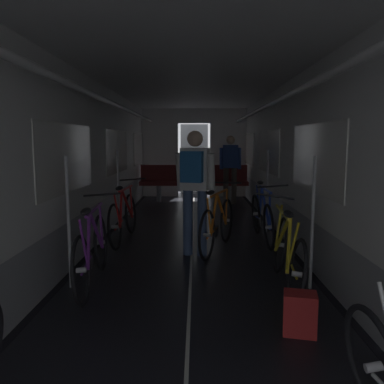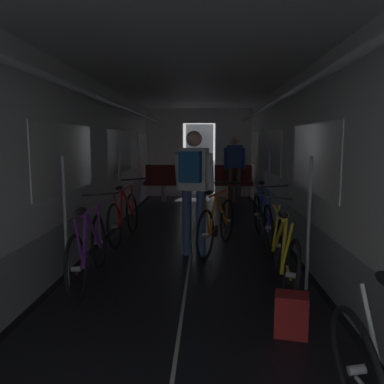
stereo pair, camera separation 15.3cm
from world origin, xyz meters
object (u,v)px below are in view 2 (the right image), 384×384
Objects in this scene: bench_seat_far_right at (233,180)px; bicycle_yellow at (283,254)px; bicycle_red at (124,216)px; backpack_on_floor at (291,315)px; bench_seat_far_left at (163,180)px; bicycle_purple at (89,250)px; bicycle_orange_in_aisle at (217,224)px; person_cyclist_aisle at (193,181)px; bicycle_blue at (263,217)px; person_standing_near_bench at (234,165)px.

bench_seat_far_right is 5.98m from bicycle_yellow.
bicycle_red is 3.54m from backpack_on_floor.
bicycle_purple is (-0.15, -5.90, -0.18)m from bench_seat_far_left.
bicycle_purple is at bearing 151.66° from backpack_on_floor.
bicycle_orange_in_aisle is at bearing 102.38° from backpack_on_floor.
backpack_on_floor is at bearing -77.62° from bicycle_orange_in_aisle.
bicycle_red is at bearing 145.18° from person_cyclist_aisle.
bicycle_purple is at bearing -108.32° from bench_seat_far_right.
bench_seat_far_left reaches higher than backpack_on_floor.
bicycle_purple is 1.00× the size of person_cyclist_aisle.
bicycle_blue is 2.16m from bicycle_red.
backpack_on_floor is at bearing -28.34° from bicycle_purple.
bicycle_red is at bearing -118.38° from person_standing_near_bench.
bench_seat_far_left reaches higher than bicycle_purple.
bench_seat_far_left is 0.58× the size of bicycle_blue.
bicycle_yellow reaches higher than bicycle_red.
bench_seat_far_left is 7.19m from backpack_on_floor.
person_standing_near_bench is (1.80, -0.38, 0.41)m from bench_seat_far_left.
bench_seat_far_left is at bearing 87.63° from bicycle_red.
bicycle_yellow is at bearing -72.17° from bench_seat_far_left.
bicycle_purple is 1.05× the size of bicycle_orange_in_aisle.
backpack_on_floor is (1.95, -1.05, -0.21)m from bicycle_purple.
bench_seat_far_right is 4.48m from bicycle_red.
bicycle_purple is 1.00× the size of person_standing_near_bench.
bench_seat_far_left is 0.58× the size of bicycle_yellow.
bench_seat_far_right is 0.58× the size of person_standing_near_bench.
person_standing_near_bench is (1.97, 3.64, 0.59)m from bicycle_red.
bench_seat_far_left is 4.71m from bicycle_orange_in_aisle.
backpack_on_floor is (-0.12, -0.97, -0.21)m from bicycle_yellow.
person_standing_near_bench reaches higher than bicycle_orange_in_aisle.
bicycle_blue is at bearing -63.55° from bench_seat_far_left.
bicycle_red is at bearing 160.61° from bicycle_orange_in_aisle.
bicycle_purple is 2.23m from backpack_on_floor.
bench_seat_far_left is 0.58× the size of person_cyclist_aisle.
person_standing_near_bench reaches higher than bicycle_yellow.
bench_seat_far_right is 6.96m from backpack_on_floor.
bench_seat_far_left is 1.89m from person_standing_near_bench.
bench_seat_far_right is 0.61× the size of bicycle_orange_in_aisle.
person_cyclist_aisle is (1.10, 1.10, 0.63)m from bicycle_purple.
bicycle_yellow is at bearing -2.23° from bicycle_purple.
bicycle_purple is at bearing -89.57° from bicycle_red.
bicycle_orange_in_aisle is 0.96× the size of person_standing_near_bench.
bicycle_yellow is 1.05× the size of bicycle_orange_in_aisle.
bench_seat_far_left reaches higher than bicycle_red.
bench_seat_far_right is 0.55m from person_standing_near_bench.
person_cyclist_aisle reaches higher than backpack_on_floor.
bench_seat_far_left is at bearing 101.13° from person_cyclist_aisle.
bicycle_red is 1.05× the size of bicycle_orange_in_aisle.
backpack_on_floor is at bearing -75.46° from bench_seat_far_left.
bicycle_yellow is 1.01× the size of person_cyclist_aisle.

